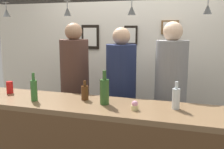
% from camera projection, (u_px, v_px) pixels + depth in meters
% --- Properties ---
extents(back_wall, '(4.40, 0.06, 2.60)m').
position_uv_depth(back_wall, '(134.00, 55.00, 3.60)').
color(back_wall, silver).
rests_on(back_wall, ground_plane).
extents(bar_counter, '(2.70, 0.55, 1.01)m').
position_uv_depth(bar_counter, '(90.00, 146.00, 2.21)').
color(bar_counter, brown).
rests_on(bar_counter, ground_plane).
extents(hanging_wineglass_far_left, '(0.07, 0.07, 0.13)m').
position_uv_depth(hanging_wineglass_far_left, '(6.00, 12.00, 2.42)').
color(hanging_wineglass_far_left, silver).
rests_on(hanging_wineglass_far_left, overhead_glass_rack).
extents(hanging_wineglass_left, '(0.07, 0.07, 0.13)m').
position_uv_depth(hanging_wineglass_left, '(67.00, 11.00, 2.27)').
color(hanging_wineglass_left, silver).
rests_on(hanging_wineglass_left, overhead_glass_rack).
extents(hanging_wineglass_center_left, '(0.07, 0.07, 0.13)m').
position_uv_depth(hanging_wineglass_center_left, '(132.00, 10.00, 2.10)').
color(hanging_wineglass_center_left, silver).
rests_on(hanging_wineglass_center_left, overhead_glass_rack).
extents(hanging_wineglass_center, '(0.07, 0.07, 0.13)m').
position_uv_depth(hanging_wineglass_center, '(208.00, 9.00, 1.98)').
color(hanging_wineglass_center, silver).
rests_on(hanging_wineglass_center, overhead_glass_rack).
extents(person_left_brown_shirt, '(0.34, 0.34, 1.73)m').
position_uv_depth(person_left_brown_shirt, '(75.00, 81.00, 3.13)').
color(person_left_brown_shirt, '#2D334C').
rests_on(person_left_brown_shirt, ground_plane).
extents(person_middle_navy_shirt, '(0.34, 0.34, 1.67)m').
position_uv_depth(person_middle_navy_shirt, '(121.00, 86.00, 2.96)').
color(person_middle_navy_shirt, '#2D334C').
rests_on(person_middle_navy_shirt, ground_plane).
extents(person_right_grey_shirt, '(0.34, 0.34, 1.73)m').
position_uv_depth(person_right_grey_shirt, '(171.00, 86.00, 2.79)').
color(person_right_grey_shirt, '#2D334C').
rests_on(person_right_grey_shirt, ground_plane).
extents(bottle_beer_green_import, '(0.06, 0.06, 0.26)m').
position_uv_depth(bottle_beer_green_import, '(34.00, 90.00, 2.37)').
color(bottle_beer_green_import, '#336B2D').
rests_on(bottle_beer_green_import, bar_counter).
extents(bottle_champagne_green, '(0.08, 0.08, 0.30)m').
position_uv_depth(bottle_champagne_green, '(105.00, 91.00, 2.26)').
color(bottle_champagne_green, '#2D5623').
rests_on(bottle_champagne_green, bar_counter).
extents(bottle_soda_clear, '(0.06, 0.06, 0.23)m').
position_uv_depth(bottle_soda_clear, '(176.00, 98.00, 2.14)').
color(bottle_soda_clear, silver).
rests_on(bottle_soda_clear, bar_counter).
extents(bottle_beer_brown_stubby, '(0.07, 0.07, 0.18)m').
position_uv_depth(bottle_beer_brown_stubby, '(85.00, 92.00, 2.41)').
color(bottle_beer_brown_stubby, '#512D14').
rests_on(bottle_beer_brown_stubby, bar_counter).
extents(drink_can, '(0.07, 0.07, 0.12)m').
position_uv_depth(drink_can, '(10.00, 87.00, 2.66)').
color(drink_can, red).
rests_on(drink_can, bar_counter).
extents(cupcake, '(0.06, 0.06, 0.08)m').
position_uv_depth(cupcake, '(135.00, 106.00, 2.12)').
color(cupcake, beige).
rests_on(cupcake, bar_counter).
extents(picture_frame_crest, '(0.18, 0.02, 0.26)m').
position_uv_depth(picture_frame_crest, '(131.00, 35.00, 3.52)').
color(picture_frame_crest, black).
rests_on(picture_frame_crest, back_wall).
extents(picture_frame_upper_small, '(0.22, 0.02, 0.18)m').
position_uv_depth(picture_frame_upper_small, '(170.00, 27.00, 3.35)').
color(picture_frame_upper_small, brown).
rests_on(picture_frame_upper_small, back_wall).
extents(picture_frame_caricature, '(0.26, 0.02, 0.34)m').
position_uv_depth(picture_frame_caricature, '(90.00, 37.00, 3.70)').
color(picture_frame_caricature, black).
rests_on(picture_frame_caricature, back_wall).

